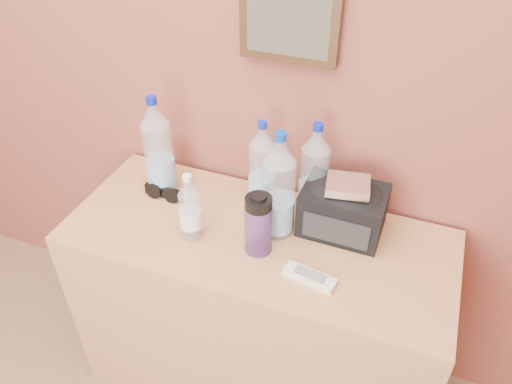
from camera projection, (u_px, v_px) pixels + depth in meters
picture_frame at (289, 20)px, 1.43m from camera, size 0.30×0.03×0.25m
dresser at (257, 313)px, 1.85m from camera, size 1.26×0.53×0.79m
pet_large_a at (158, 151)px, 1.71m from camera, size 0.10×0.10×0.37m
pet_large_b at (262, 169)px, 1.66m from camera, size 0.09×0.09×0.32m
pet_large_c at (314, 175)px, 1.62m from camera, size 0.09×0.09×0.34m
pet_large_d at (279, 191)px, 1.53m from camera, size 0.10×0.10×0.37m
pet_small at (190, 210)px, 1.55m from camera, size 0.07×0.07×0.24m
nalgene_bottle at (258, 224)px, 1.50m from camera, size 0.09×0.09×0.21m
sunglasses at (165, 192)px, 1.76m from camera, size 0.15×0.06×0.04m
ac_remote at (310, 277)px, 1.45m from camera, size 0.16×0.07×0.02m
toiletry_bag at (343, 208)px, 1.58m from camera, size 0.26×0.19×0.18m
foil_packet at (348, 185)px, 1.51m from camera, size 0.15×0.13×0.03m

